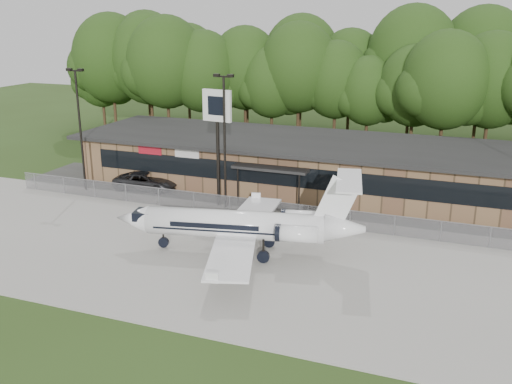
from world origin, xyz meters
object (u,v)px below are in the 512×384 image
at_px(terminal, 314,164).
at_px(pole_sign, 217,118).
at_px(suv, 146,181).
at_px(business_jet, 244,226).

distance_m(terminal, pole_sign, 10.30).
relative_size(suv, pole_sign, 0.60).
bearing_deg(terminal, suv, -157.68).
distance_m(business_jet, suv, 16.28).
bearing_deg(business_jet, pole_sign, 112.09).
relative_size(terminal, business_jet, 2.61).
bearing_deg(pole_sign, terminal, 58.68).
bearing_deg(suv, business_jet, -133.80).
height_order(terminal, business_jet, business_jet).
relative_size(business_jet, pole_sign, 1.74).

